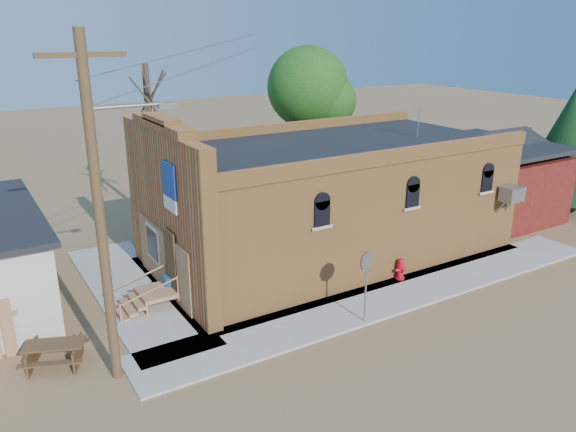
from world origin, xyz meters
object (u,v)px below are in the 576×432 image
brick_bar (326,200)px  utility_pole (101,209)px  picnic_table (55,351)px  trash_barrel (172,286)px  fire_hydrant (400,269)px  stop_sign (367,268)px

brick_bar → utility_pole: utility_pole is taller
picnic_table → utility_pole: bearing=-24.7°
utility_pole → trash_barrel: size_ratio=11.08×
brick_bar → trash_barrel: size_ratio=20.19×
utility_pole → trash_barrel: bearing=51.7°
utility_pole → fire_hydrant: 11.49m
trash_barrel → picnic_table: bearing=-153.0°
fire_hydrant → stop_sign: size_ratio=0.34×
brick_bar → utility_pole: 10.96m
stop_sign → trash_barrel: 6.84m
stop_sign → picnic_table: size_ratio=1.23×
fire_hydrant → trash_barrel: (-7.80, 3.00, 0.00)m
picnic_table → brick_bar: bearing=36.6°
utility_pole → picnic_table: 4.77m
fire_hydrant → picnic_table: (-12.00, 0.86, -0.05)m
brick_bar → fire_hydrant: size_ratio=19.94×
fire_hydrant → stop_sign: 3.89m
stop_sign → picnic_table: stop_sign is taller
utility_pole → stop_sign: 8.11m
utility_pole → trash_barrel: 6.28m
brick_bar → trash_barrel: 7.22m
utility_pole → trash_barrel: utility_pole is taller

